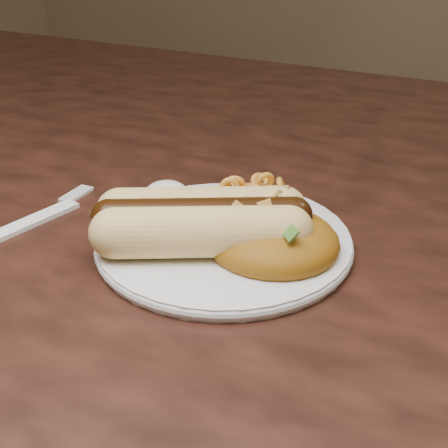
% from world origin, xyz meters
% --- Properties ---
extents(table, '(1.60, 0.90, 0.75)m').
position_xyz_m(table, '(0.00, 0.00, 0.66)').
color(table, '#421F15').
rests_on(table, floor).
extents(plate, '(0.23, 0.23, 0.01)m').
position_xyz_m(plate, '(0.05, -0.12, 0.76)').
color(plate, white).
rests_on(plate, table).
extents(hotdog, '(0.13, 0.12, 0.04)m').
position_xyz_m(hotdog, '(0.04, -0.14, 0.78)').
color(hotdog, '#F5D188').
rests_on(hotdog, plate).
extents(mac_and_cheese, '(0.10, 0.09, 0.03)m').
position_xyz_m(mac_and_cheese, '(0.05, -0.07, 0.78)').
color(mac_and_cheese, gold).
rests_on(mac_and_cheese, plate).
extents(sour_cream, '(0.05, 0.05, 0.02)m').
position_xyz_m(sour_cream, '(-0.02, -0.09, 0.77)').
color(sour_cream, white).
rests_on(sour_cream, plate).
extents(taco_salad, '(0.10, 0.10, 0.04)m').
position_xyz_m(taco_salad, '(0.09, -0.12, 0.78)').
color(taco_salad, '#C73902').
rests_on(taco_salad, plate).
extents(fork, '(0.04, 0.13, 0.00)m').
position_xyz_m(fork, '(-0.11, -0.16, 0.75)').
color(fork, white).
rests_on(fork, table).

